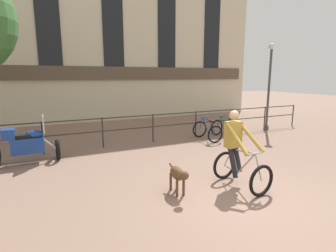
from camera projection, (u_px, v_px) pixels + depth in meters
ground_plane at (250, 199)px, 5.32m from camera, size 60.00×60.00×0.00m
canal_railing at (153, 123)px, 9.80m from camera, size 15.05×0.05×1.05m
building_facade at (111, 23)px, 14.09m from camera, size 18.00×0.72×10.51m
cyclist_with_bike at (238, 153)px, 5.87m from camera, size 0.78×1.22×1.70m
dog at (178, 175)px, 5.47m from camera, size 0.26×0.88×0.60m
parked_motorcycle at (27, 144)px, 7.37m from camera, size 1.65×0.62×1.35m
parked_bicycle_near_lamp at (207, 131)px, 10.13m from camera, size 0.67×1.12×0.86m
parked_bicycle_mid_left at (227, 129)px, 10.52m from camera, size 0.83×1.20×0.86m
street_lamp at (269, 82)px, 11.71m from camera, size 0.28×0.28×3.86m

